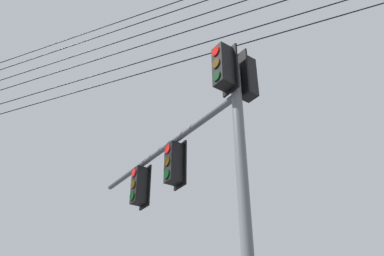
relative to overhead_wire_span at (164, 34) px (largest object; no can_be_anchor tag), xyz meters
The scene contains 2 objects.
signal_mast_assembly 3.17m from the overhead_wire_span, 83.59° to the right, with size 5.16×2.72×6.94m.
overhead_wire_span is the anchor object (origin of this frame).
Camera 1 is at (-5.84, 2.78, 1.41)m, focal length 38.47 mm.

